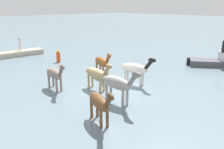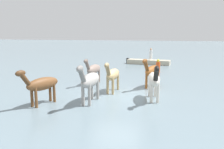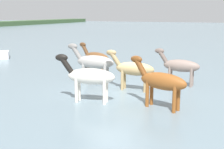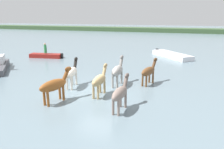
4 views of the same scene
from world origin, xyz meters
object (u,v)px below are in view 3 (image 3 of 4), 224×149
horse_pinto_flank (89,76)px  horse_chestnut_trailing (96,57)px  horse_gray_outer (180,66)px  horse_dun_straggler (161,81)px  horse_mid_herd (133,69)px  horse_dark_mare (93,62)px

horse_pinto_flank → horse_chestnut_trailing: size_ratio=1.08×
horse_pinto_flank → horse_gray_outer: 5.09m
horse_pinto_flank → horse_dun_straggler: 2.83m
horse_pinto_flank → horse_gray_outer: (4.29, -2.74, -0.07)m
horse_gray_outer → horse_chestnut_trailing: size_ratio=1.00×
horse_gray_outer → horse_chestnut_trailing: (0.69, 4.99, 0.01)m
horse_pinto_flank → horse_dun_straggler: size_ratio=1.02×
horse_pinto_flank → horse_mid_herd: 2.63m
horse_dun_straggler → horse_gray_outer: bearing=-73.1°
horse_gray_outer → horse_dark_mare: (-1.37, 4.05, 0.11)m
horse_dark_mare → horse_mid_herd: (-0.48, -2.29, -0.09)m
horse_dun_straggler → horse_mid_herd: size_ratio=1.04×
horse_pinto_flank → horse_gray_outer: size_ratio=1.08×
horse_pinto_flank → horse_mid_herd: bearing=-122.7°
horse_gray_outer → horse_dun_straggler: horse_dun_straggler is taller
horse_pinto_flank → horse_dark_mare: (2.92, 1.32, 0.04)m
horse_pinto_flank → horse_dark_mare: size_ratio=0.97×
horse_mid_herd → horse_pinto_flank: bearing=68.4°
horse_gray_outer → horse_dark_mare: horse_dark_mare is taller
horse_gray_outer → horse_dark_mare: 4.28m
horse_dun_straggler → horse_dark_mare: 4.82m
horse_dun_straggler → horse_dark_mare: (2.51, 4.12, 0.05)m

